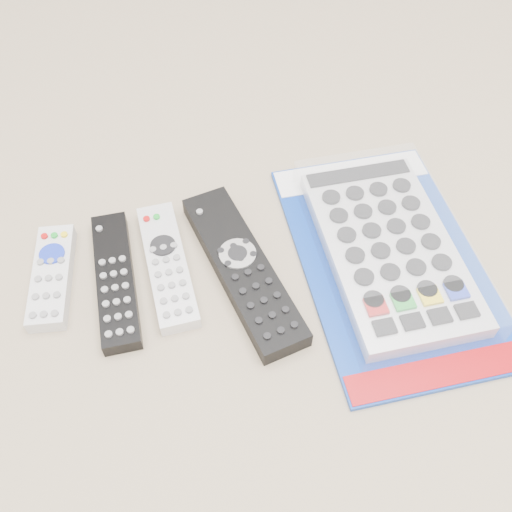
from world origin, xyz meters
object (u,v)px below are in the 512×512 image
object	(u,v)px
remote_slim_black	(115,280)
jumbo_remote_packaged	(389,247)
remote_silver_dvd	(167,265)
remote_large_black	(243,268)
remote_small_grey	(52,276)

from	to	relation	value
remote_slim_black	jumbo_remote_packaged	world-z (taller)	jumbo_remote_packaged
remote_silver_dvd	remote_large_black	world-z (taller)	remote_large_black
remote_silver_dvd	remote_large_black	bearing A→B (deg)	-19.67
remote_small_grey	remote_large_black	distance (m)	0.24
remote_silver_dvd	jumbo_remote_packaged	world-z (taller)	jumbo_remote_packaged
remote_large_black	jumbo_remote_packaged	bearing A→B (deg)	-16.99
remote_slim_black	remote_silver_dvd	xyz separation A→B (m)	(0.07, 0.00, -0.00)
remote_small_grey	remote_large_black	size ratio (longest dim) A/B	0.59
remote_slim_black	jumbo_remote_packaged	distance (m)	0.35
remote_small_grey	jumbo_remote_packaged	distance (m)	0.43
remote_slim_black	jumbo_remote_packaged	size ratio (longest dim) A/B	0.53
remote_small_grey	remote_slim_black	bearing A→B (deg)	-9.90
remote_small_grey	remote_slim_black	world-z (taller)	same
remote_slim_black	remote_silver_dvd	bearing A→B (deg)	7.00
remote_slim_black	remote_large_black	distance (m)	0.16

